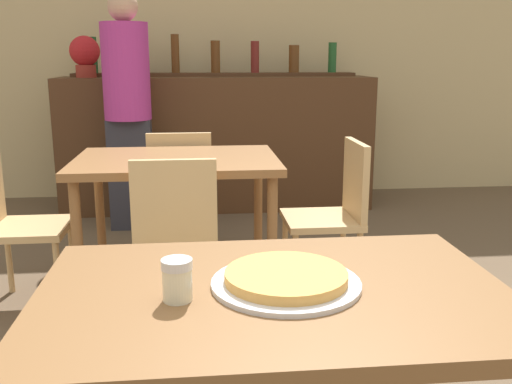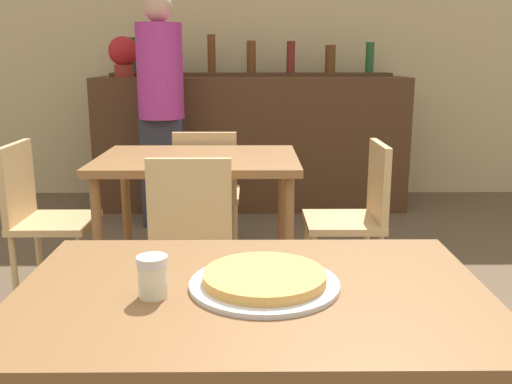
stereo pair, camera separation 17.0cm
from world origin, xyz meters
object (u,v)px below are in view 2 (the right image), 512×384
at_px(pizza_tray, 264,280).
at_px(cheese_shaker, 153,276).
at_px(chair_far_side_right, 358,210).
at_px(person_standing, 161,103).
at_px(chair_far_side_front, 188,243).
at_px(chair_far_side_left, 40,210).
at_px(chair_far_side_back, 207,187).
at_px(potted_plant, 123,54).

distance_m(pizza_tray, cheese_shaker, 0.26).
distance_m(chair_far_side_right, person_standing, 1.90).
distance_m(chair_far_side_front, chair_far_side_left, 1.01).
bearing_deg(person_standing, chair_far_side_back, -64.28).
relative_size(cheese_shaker, potted_plant, 0.29).
bearing_deg(person_standing, chair_far_side_right, -47.76).
bearing_deg(cheese_shaker, person_standing, 98.28).
xyz_separation_m(chair_far_side_back, person_standing, (-0.39, 0.81, 0.46)).
distance_m(cheese_shaker, person_standing, 3.13).
height_order(person_standing, potted_plant, person_standing).
relative_size(chair_far_side_right, cheese_shaker, 8.82).
height_order(chair_far_side_right, cheese_shaker, cheese_shaker).
bearing_deg(potted_plant, chair_far_side_left, -92.24).
relative_size(chair_far_side_left, chair_far_side_right, 1.00).
bearing_deg(cheese_shaker, chair_far_side_back, 91.46).
distance_m(chair_far_side_back, person_standing, 1.01).
xyz_separation_m(chair_far_side_front, potted_plant, (-0.77, 2.44, 0.81)).
relative_size(chair_far_side_right, potted_plant, 2.56).
relative_size(chair_far_side_left, potted_plant, 2.56).
xyz_separation_m(chair_far_side_right, person_standing, (-1.24, 1.36, 0.46)).
height_order(chair_far_side_front, chair_far_side_right, same).
bearing_deg(potted_plant, chair_far_side_right, -49.50).
bearing_deg(cheese_shaker, potted_plant, 102.89).
height_order(chair_far_side_back, person_standing, person_standing).
relative_size(chair_far_side_front, chair_far_side_back, 1.00).
bearing_deg(chair_far_side_back, chair_far_side_right, 147.02).
bearing_deg(chair_far_side_front, potted_plant, 107.53).
height_order(chair_far_side_front, chair_far_side_back, same).
bearing_deg(pizza_tray, chair_far_side_front, 105.32).
bearing_deg(pizza_tray, person_standing, 102.99).
height_order(chair_far_side_back, pizza_tray, chair_far_side_back).
distance_m(pizza_tray, potted_plant, 3.76).
relative_size(pizza_tray, person_standing, 0.20).
relative_size(chair_far_side_left, cheese_shaker, 8.82).
height_order(chair_far_side_front, cheese_shaker, cheese_shaker).
xyz_separation_m(chair_far_side_back, chair_far_side_left, (-0.85, -0.55, 0.00)).
distance_m(chair_far_side_left, potted_plant, 2.06).
bearing_deg(cheese_shaker, chair_far_side_left, 117.57).
distance_m(person_standing, potted_plant, 0.74).
bearing_deg(chair_far_side_right, chair_far_side_back, -122.98).
height_order(chair_far_side_right, potted_plant, potted_plant).
bearing_deg(chair_far_side_right, cheese_shaker, -24.46).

